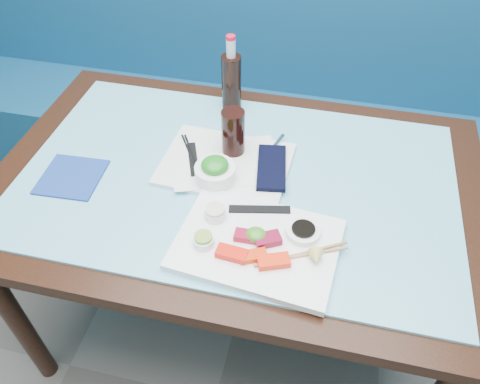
% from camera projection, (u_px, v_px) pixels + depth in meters
% --- Properties ---
extents(booth_bench, '(3.00, 0.56, 1.17)m').
position_uv_depth(booth_bench, '(278.00, 116.00, 2.18)').
color(booth_bench, navy).
rests_on(booth_bench, ground).
extents(dining_table, '(1.40, 0.90, 0.75)m').
position_uv_depth(dining_table, '(237.00, 200.00, 1.39)').
color(dining_table, black).
rests_on(dining_table, ground).
extents(glass_top, '(1.22, 0.76, 0.01)m').
position_uv_depth(glass_top, '(236.00, 179.00, 1.33)').
color(glass_top, '#67B6CE').
rests_on(glass_top, dining_table).
extents(sashimi_plate, '(0.42, 0.32, 0.02)m').
position_uv_depth(sashimi_plate, '(257.00, 244.00, 1.15)').
color(sashimi_plate, white).
rests_on(sashimi_plate, glass_top).
extents(salmon_left, '(0.08, 0.04, 0.02)m').
position_uv_depth(salmon_left, '(232.00, 254.00, 1.10)').
color(salmon_left, red).
rests_on(salmon_left, sashimi_plate).
extents(salmon_mid, '(0.07, 0.06, 0.02)m').
position_uv_depth(salmon_mid, '(253.00, 256.00, 1.10)').
color(salmon_mid, red).
rests_on(salmon_mid, sashimi_plate).
extents(salmon_right, '(0.08, 0.06, 0.02)m').
position_uv_depth(salmon_right, '(274.00, 261.00, 1.09)').
color(salmon_right, '#FF2A0A').
rests_on(salmon_right, sashimi_plate).
extents(tuna_left, '(0.06, 0.04, 0.02)m').
position_uv_depth(tuna_left, '(246.00, 236.00, 1.14)').
color(tuna_left, maroon).
rests_on(tuna_left, sashimi_plate).
extents(tuna_right, '(0.07, 0.06, 0.02)m').
position_uv_depth(tuna_right, '(268.00, 240.00, 1.13)').
color(tuna_right, maroon).
rests_on(tuna_right, sashimi_plate).
extents(seaweed_garnish, '(0.06, 0.06, 0.03)m').
position_uv_depth(seaweed_garnish, '(256.00, 235.00, 1.14)').
color(seaweed_garnish, '#3B831E').
rests_on(seaweed_garnish, sashimi_plate).
extents(ramekin_wasabi, '(0.06, 0.06, 0.02)m').
position_uv_depth(ramekin_wasabi, '(204.00, 241.00, 1.13)').
color(ramekin_wasabi, white).
rests_on(ramekin_wasabi, sashimi_plate).
extents(wasabi_fill, '(0.05, 0.05, 0.01)m').
position_uv_depth(wasabi_fill, '(203.00, 237.00, 1.12)').
color(wasabi_fill, '#79B139').
rests_on(wasabi_fill, ramekin_wasabi).
extents(ramekin_ginger, '(0.07, 0.07, 0.02)m').
position_uv_depth(ramekin_ginger, '(215.00, 214.00, 1.19)').
color(ramekin_ginger, white).
rests_on(ramekin_ginger, sashimi_plate).
extents(ginger_fill, '(0.05, 0.05, 0.01)m').
position_uv_depth(ginger_fill, '(215.00, 210.00, 1.18)').
color(ginger_fill, beige).
rests_on(ginger_fill, ramekin_ginger).
extents(soy_dish, '(0.09, 0.09, 0.02)m').
position_uv_depth(soy_dish, '(303.00, 232.00, 1.15)').
color(soy_dish, white).
rests_on(soy_dish, sashimi_plate).
extents(soy_fill, '(0.07, 0.07, 0.01)m').
position_uv_depth(soy_fill, '(303.00, 229.00, 1.14)').
color(soy_fill, black).
rests_on(soy_fill, soy_dish).
extents(lemon_wedge, '(0.05, 0.04, 0.04)m').
position_uv_depth(lemon_wedge, '(316.00, 257.00, 1.08)').
color(lemon_wedge, '#D7CA65').
rests_on(lemon_wedge, sashimi_plate).
extents(chopstick_sleeve, '(0.16, 0.06, 0.00)m').
position_uv_depth(chopstick_sleeve, '(260.00, 209.00, 1.21)').
color(chopstick_sleeve, black).
rests_on(chopstick_sleeve, sashimi_plate).
extents(wooden_chopstick_a, '(0.21, 0.13, 0.01)m').
position_uv_depth(wooden_chopstick_a, '(301.00, 254.00, 1.11)').
color(wooden_chopstick_a, '#996C48').
rests_on(wooden_chopstick_a, sashimi_plate).
extents(wooden_chopstick_b, '(0.20, 0.10, 0.01)m').
position_uv_depth(wooden_chopstick_b, '(306.00, 255.00, 1.11)').
color(wooden_chopstick_b, '#AB7950').
rests_on(wooden_chopstick_b, sashimi_plate).
extents(serving_tray, '(0.38, 0.29, 0.01)m').
position_uv_depth(serving_tray, '(226.00, 164.00, 1.36)').
color(serving_tray, white).
rests_on(serving_tray, glass_top).
extents(paper_placemat, '(0.36, 0.30, 0.00)m').
position_uv_depth(paper_placemat, '(226.00, 162.00, 1.35)').
color(paper_placemat, white).
rests_on(paper_placemat, serving_tray).
extents(seaweed_bowl, '(0.12, 0.12, 0.05)m').
position_uv_depth(seaweed_bowl, '(215.00, 173.00, 1.29)').
color(seaweed_bowl, white).
rests_on(seaweed_bowl, serving_tray).
extents(seaweed_salad, '(0.09, 0.09, 0.04)m').
position_uv_depth(seaweed_salad, '(215.00, 165.00, 1.27)').
color(seaweed_salad, '#1C771B').
rests_on(seaweed_salad, seaweed_bowl).
extents(cola_glass, '(0.08, 0.08, 0.14)m').
position_uv_depth(cola_glass, '(233.00, 132.00, 1.34)').
color(cola_glass, black).
rests_on(cola_glass, serving_tray).
extents(navy_pouch, '(0.11, 0.19, 0.01)m').
position_uv_depth(navy_pouch, '(272.00, 167.00, 1.33)').
color(navy_pouch, black).
rests_on(navy_pouch, serving_tray).
extents(fork, '(0.04, 0.10, 0.01)m').
position_uv_depth(fork, '(276.00, 144.00, 1.40)').
color(fork, silver).
rests_on(fork, serving_tray).
extents(black_chopstick_a, '(0.13, 0.20, 0.01)m').
position_uv_depth(black_chopstick_a, '(192.00, 159.00, 1.36)').
color(black_chopstick_a, black).
rests_on(black_chopstick_a, serving_tray).
extents(black_chopstick_b, '(0.13, 0.20, 0.01)m').
position_uv_depth(black_chopstick_b, '(194.00, 159.00, 1.36)').
color(black_chopstick_b, black).
rests_on(black_chopstick_b, serving_tray).
extents(tray_sleeve, '(0.08, 0.15, 0.00)m').
position_uv_depth(tray_sleeve, '(193.00, 159.00, 1.36)').
color(tray_sleeve, black).
rests_on(tray_sleeve, serving_tray).
extents(cola_bottle_body, '(0.07, 0.07, 0.18)m').
position_uv_depth(cola_bottle_body, '(231.00, 82.00, 1.51)').
color(cola_bottle_body, black).
rests_on(cola_bottle_body, glass_top).
extents(cola_bottle_neck, '(0.04, 0.04, 0.06)m').
position_uv_depth(cola_bottle_neck, '(231.00, 48.00, 1.42)').
color(cola_bottle_neck, silver).
rests_on(cola_bottle_neck, cola_bottle_body).
extents(cola_bottle_cap, '(0.04, 0.04, 0.01)m').
position_uv_depth(cola_bottle_cap, '(231.00, 38.00, 1.40)').
color(cola_bottle_cap, red).
rests_on(cola_bottle_cap, cola_bottle_neck).
extents(blue_napkin, '(0.18, 0.18, 0.01)m').
position_uv_depth(blue_napkin, '(72.00, 177.00, 1.32)').
color(blue_napkin, navy).
rests_on(blue_napkin, glass_top).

